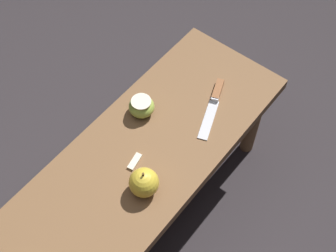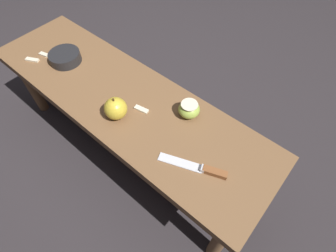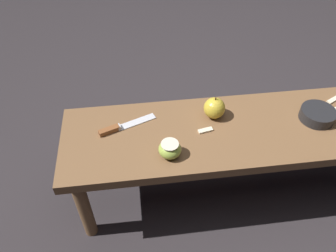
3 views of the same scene
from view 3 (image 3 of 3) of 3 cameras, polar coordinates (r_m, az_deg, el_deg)
The scene contains 8 objects.
ground_plane at distance 1.64m, azimuth 9.20°, elevation -10.87°, with size 8.00×8.00×0.00m, color #2D282B.
wooden_bench at distance 1.35m, azimuth 10.95°, elevation -2.07°, with size 1.35×0.40×0.42m.
knife at distance 1.30m, azimuth -8.57°, elevation -0.25°, with size 0.23×0.11×0.02m.
apple_whole at distance 1.33m, azimuth 8.09°, elevation 3.12°, with size 0.09×0.09×0.10m.
apple_cut at distance 1.18m, azimuth 0.32°, elevation -4.06°, with size 0.08×0.08×0.06m.
apple_slice_near_knife at distance 1.29m, azimuth 6.51°, elevation -0.64°, with size 0.06×0.03×0.01m.
apple_slice_center at distance 1.58m, azimuth 26.81°, elevation 4.07°, with size 0.06×0.05×0.01m.
bowl at distance 1.45m, azimuth 24.58°, elevation 1.82°, with size 0.14×0.14×0.04m.
Camera 3 is at (-0.37, -0.87, 1.34)m, focal length 35.00 mm.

